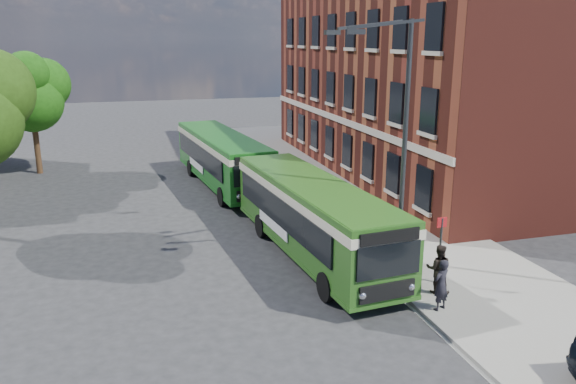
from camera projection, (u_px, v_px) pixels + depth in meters
name	position (u px, v px, depth m)	size (l,w,h in m)	color
ground	(254.00, 259.00, 21.96)	(120.00, 120.00, 0.00)	#27272A
pavement	(345.00, 192.00, 31.22)	(6.00, 48.00, 0.15)	gray
kerb_line	(293.00, 197.00, 30.42)	(0.12, 48.00, 0.01)	beige
brick_office	(429.00, 61.00, 34.96)	(12.10, 26.00, 14.20)	maroon
street_lamp	(396.00, 141.00, 20.12)	(2.96, 2.38, 9.00)	#323437
bus_stop_sign	(440.00, 246.00, 19.16)	(0.35, 0.08, 2.52)	#323437
bus_front	(313.00, 212.00, 21.83)	(3.58, 11.58, 3.02)	#295E1B
bus_rear	(222.00, 155.00, 32.44)	(3.84, 12.04, 3.02)	#19641B
pedestrian_a	(441.00, 285.00, 17.37)	(0.61, 0.40, 1.66)	black
pedestrian_b	(439.00, 269.00, 18.53)	(0.82, 0.64, 1.69)	black
tree_right	(31.00, 92.00, 34.52)	(4.52, 4.30, 7.63)	#3C2815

